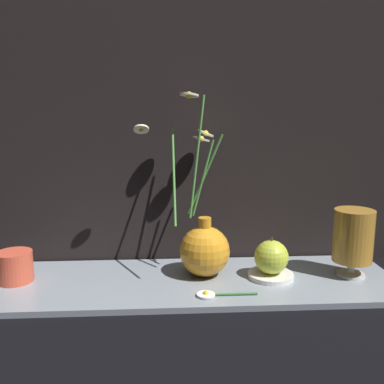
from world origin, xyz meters
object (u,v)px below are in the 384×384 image
object	(u,v)px
yellow_mug	(14,267)
tea_glass	(353,237)
orange_fruit	(271,257)
vase_with_flowers	(204,247)

from	to	relation	value
yellow_mug	tea_glass	world-z (taller)	tea_glass
tea_glass	orange_fruit	world-z (taller)	tea_glass
tea_glass	orange_fruit	distance (m)	0.18
yellow_mug	vase_with_flowers	bearing A→B (deg)	1.61
tea_glass	orange_fruit	bearing A→B (deg)	179.82
yellow_mug	orange_fruit	world-z (taller)	orange_fruit
vase_with_flowers	tea_glass	size ratio (longest dim) A/B	2.67
yellow_mug	tea_glass	xyz separation A→B (m)	(0.72, -0.01, 0.06)
orange_fruit	yellow_mug	bearing A→B (deg)	178.80
vase_with_flowers	tea_glass	xyz separation A→B (m)	(0.32, -0.02, 0.02)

